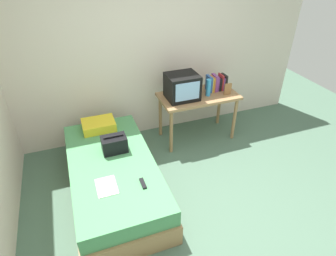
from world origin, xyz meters
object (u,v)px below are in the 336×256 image
Objects in this scene: picture_frame at (228,89)px; remote_dark at (143,183)px; pillow at (99,125)px; desk at (198,101)px; bed at (114,177)px; book_row at (216,83)px; water_bottle at (208,88)px; handbag at (114,144)px; magazine at (107,186)px; tv at (182,87)px.

remote_dark is at bearing -145.86° from picture_frame.
picture_frame reaches higher than pillow.
desk reaches higher than pillow.
book_row is at bearing 24.55° from bed.
bed is 7.88× the size of water_bottle.
picture_frame is (0.41, -0.13, 0.18)m from desk.
water_bottle is 0.87× the size of book_row.
handbag is 1.92× the size of remote_dark.
magazine is at bearing -153.25° from picture_frame.
handbag is at bearing 70.40° from magazine.
water_bottle is at bearing -146.73° from book_row.
picture_frame is at bearing 13.29° from handbag.
remote_dark is (0.37, -0.10, 0.01)m from magazine.
bed is 0.60m from remote_dark.
bed is 6.89× the size of book_row.
book_row is at bearing 33.27° from water_bottle.
book_row is (0.59, 0.07, -0.07)m from tv.
pillow is at bearing 179.58° from desk.
remote_dark is at bearing -138.90° from water_bottle.
tv is 1.52× the size of magazine.
desk is 1.49m from pillow.
book_row reaches higher than bed.
bed is at bearing -161.72° from picture_frame.
book_row is 1.00× the size of magazine.
remote_dark is at bearing -14.50° from magazine.
magazine is at bearing -147.90° from water_bottle.
pillow is (-1.81, -0.05, -0.32)m from book_row.
tv is at bearing -0.87° from pillow.
bed is 4.59× the size of pillow.
water_bottle is at bearing -8.20° from tv.
desk is at bearing 27.07° from bed.
tv reaches higher than water_bottle.
picture_frame is 1.99m from remote_dark.
bed is at bearing -148.19° from tv.
bed is at bearing -155.45° from book_row.
bed is 12.82× the size of remote_dark.
desk is 0.38m from book_row.
water_bottle reaches higher than remote_dark.
magazine is 1.86× the size of remote_dark.
handbag is 0.70m from remote_dark.
remote_dark is (-1.54, -1.30, -0.37)m from book_row.
water_bottle is at bearing 41.10° from remote_dark.
remote_dark is (0.27, -1.24, -0.05)m from pillow.
desk is 3.87× the size of handbag.
picture_frame is 2.26m from magazine.
desk is 6.72× the size of picture_frame.
bed is 11.59× the size of picture_frame.
tv is (-0.27, -0.01, 0.27)m from desk.
pillow reaches higher than magazine.
tv is 1.01× the size of pillow.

